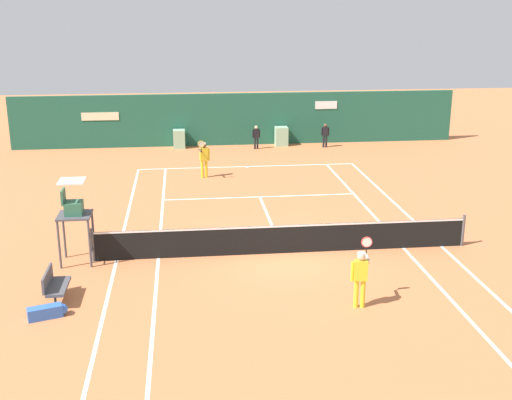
# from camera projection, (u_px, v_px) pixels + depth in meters

# --- Properties ---
(ground_plane) EXTENTS (80.00, 80.00, 0.01)m
(ground_plane) POSITION_uv_depth(u_px,v_px,m) (281.00, 247.00, 21.50)
(ground_plane) COLOR #C67042
(tennis_net) EXTENTS (12.10, 0.10, 1.07)m
(tennis_net) POSITION_uv_depth(u_px,v_px,m) (284.00, 238.00, 20.81)
(tennis_net) COLOR #4C4C51
(tennis_net) RESTS_ON ground_plane
(sponsor_back_wall) EXTENTS (25.00, 1.02, 2.91)m
(sponsor_back_wall) POSITION_uv_depth(u_px,v_px,m) (237.00, 120.00, 36.69)
(sponsor_back_wall) COLOR #1E5642
(sponsor_back_wall) RESTS_ON ground_plane
(umpire_chair) EXTENTS (1.00, 1.00, 2.64)m
(umpire_chair) POSITION_uv_depth(u_px,v_px,m) (74.00, 211.00, 19.74)
(umpire_chair) COLOR #47474C
(umpire_chair) RESTS_ON ground_plane
(player_bench) EXTENTS (0.54, 1.24, 0.88)m
(player_bench) POSITION_uv_depth(u_px,v_px,m) (54.00, 284.00, 17.43)
(player_bench) COLOR #38383D
(player_bench) RESTS_ON ground_plane
(equipment_bag) EXTENTS (1.00, 0.56, 0.32)m
(equipment_bag) POSITION_uv_depth(u_px,v_px,m) (49.00, 312.00, 16.62)
(equipment_bag) COLOR blue
(equipment_bag) RESTS_ON ground_plane
(player_on_baseline) EXTENTS (0.55, 0.75, 1.86)m
(player_on_baseline) POSITION_uv_depth(u_px,v_px,m) (204.00, 157.00, 29.77)
(player_on_baseline) COLOR yellow
(player_on_baseline) RESTS_ON ground_plane
(player_near_side) EXTENTS (0.69, 0.65, 1.79)m
(player_near_side) POSITION_uv_depth(u_px,v_px,m) (361.00, 274.00, 16.99)
(player_near_side) COLOR yellow
(player_near_side) RESTS_ON ground_plane
(ball_kid_left_post) EXTENTS (0.43, 0.19, 1.30)m
(ball_kid_left_post) POSITION_uv_depth(u_px,v_px,m) (256.00, 136.00, 35.76)
(ball_kid_left_post) COLOR black
(ball_kid_left_post) RESTS_ON ground_plane
(ball_kid_centre_post) EXTENTS (0.45, 0.19, 1.34)m
(ball_kid_centre_post) POSITION_uv_depth(u_px,v_px,m) (325.00, 134.00, 36.18)
(ball_kid_centre_post) COLOR black
(ball_kid_centre_post) RESTS_ON ground_plane
(tennis_ball_mid_court) EXTENTS (0.07, 0.07, 0.07)m
(tennis_ball_mid_court) POSITION_uv_depth(u_px,v_px,m) (254.00, 230.00, 22.96)
(tennis_ball_mid_court) COLOR #CCE033
(tennis_ball_mid_court) RESTS_ON ground_plane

